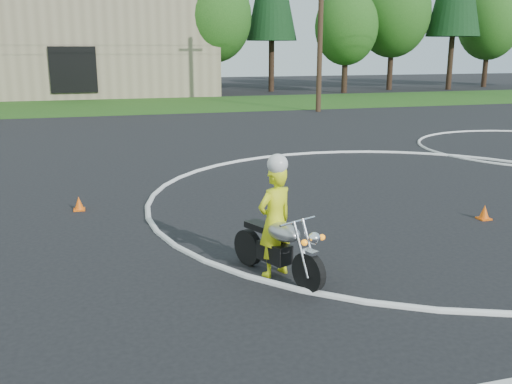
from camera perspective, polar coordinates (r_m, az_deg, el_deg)
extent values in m
plane|color=black|center=(11.38, 22.74, -4.31)|extent=(120.00, 120.00, 0.00)
cube|color=#1E4714|center=(36.18, -4.86, 8.79)|extent=(120.00, 10.00, 0.02)
torus|color=silver|center=(13.73, 15.04, -0.58)|extent=(12.12, 12.12, 0.12)
cube|color=silver|center=(6.78, 23.66, -17.10)|extent=(8.00, 0.12, 0.01)
cylinder|color=black|center=(8.24, 5.28, -7.98)|extent=(0.34, 0.58, 0.58)
cylinder|color=black|center=(9.18, -0.78, -5.55)|extent=(0.34, 0.58, 0.58)
cube|color=black|center=(8.70, 1.87, -6.03)|extent=(0.47, 0.60, 0.29)
ellipsoid|color=#9E9FA3|center=(8.44, 2.77, -4.02)|extent=(0.57, 0.71, 0.27)
cube|color=black|center=(8.80, 0.62, -3.50)|extent=(0.47, 0.64, 0.10)
cylinder|color=silver|center=(8.11, 4.51, -5.76)|extent=(0.18, 0.34, 0.78)
cylinder|color=silver|center=(8.23, 5.38, -5.48)|extent=(0.18, 0.34, 0.78)
cube|color=white|center=(8.12, 5.43, -5.99)|extent=(0.21, 0.25, 0.05)
cylinder|color=white|center=(8.17, 4.18, -2.94)|extent=(0.64, 0.31, 0.04)
sphere|color=white|center=(7.99, 5.87, -4.62)|extent=(0.18, 0.18, 0.18)
sphere|color=orange|center=(7.89, 4.87, -5.06)|extent=(0.09, 0.09, 0.09)
sphere|color=orange|center=(8.13, 6.63, -4.52)|extent=(0.09, 0.09, 0.09)
cylinder|color=silver|center=(9.10, 0.96, -5.74)|extent=(0.39, 0.74, 0.08)
imported|color=yellow|center=(8.60, 1.91, -2.94)|extent=(0.74, 0.63, 1.72)
sphere|color=silver|center=(8.35, 2.17, 2.80)|extent=(0.31, 0.31, 0.31)
cone|color=#F45C0C|center=(12.84, -17.29, -1.10)|extent=(0.22, 0.22, 0.30)
cube|color=#F45C0C|center=(12.87, -17.25, -1.68)|extent=(0.24, 0.24, 0.03)
cone|color=#F45C0C|center=(12.51, 21.87, -1.88)|extent=(0.22, 0.22, 0.30)
cube|color=#F45C0C|center=(12.55, 21.82, -2.48)|extent=(0.24, 0.24, 0.03)
cube|color=black|center=(40.28, -17.80, 11.56)|extent=(3.00, 0.16, 3.00)
cylinder|color=#382619|center=(43.32, -4.10, 11.82)|extent=(0.44, 0.44, 3.24)
ellipsoid|color=#1E5116|center=(43.34, -4.19, 17.06)|extent=(5.40, 5.40, 6.48)
cylinder|color=#382619|center=(46.51, 1.55, 12.46)|extent=(0.44, 0.44, 3.96)
cylinder|color=#382619|center=(45.52, 8.85, 11.58)|extent=(0.44, 0.44, 2.88)
ellipsoid|color=#1E5116|center=(45.51, 9.02, 16.01)|extent=(4.80, 4.80, 5.76)
cylinder|color=#382619|center=(49.55, 13.26, 11.99)|extent=(0.44, 0.44, 3.60)
ellipsoid|color=#1E5116|center=(49.60, 13.56, 17.07)|extent=(6.00, 6.00, 7.20)
cylinder|color=#382619|center=(51.31, 18.84, 12.09)|extent=(0.44, 0.44, 4.32)
cylinder|color=#382619|center=(55.88, 21.93, 11.39)|extent=(0.44, 0.44, 3.24)
ellipsoid|color=#1E5116|center=(55.89, 22.32, 15.43)|extent=(5.40, 5.40, 6.48)
cylinder|color=#382619|center=(43.67, -9.62, 11.45)|extent=(0.44, 0.44, 2.88)
ellipsoid|color=#1E5116|center=(43.66, -9.81, 16.06)|extent=(4.80, 4.80, 5.76)
cylinder|color=#473321|center=(31.73, 6.48, 17.02)|extent=(0.28, 0.28, 10.00)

